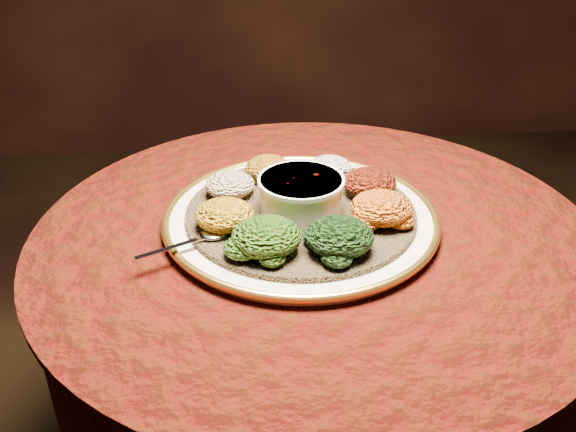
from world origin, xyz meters
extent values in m
cylinder|color=black|center=(0.00, 0.00, 0.34)|extent=(0.12, 0.12, 0.68)
cylinder|color=black|center=(0.00, 0.00, 0.70)|extent=(0.80, 0.80, 0.04)
cylinder|color=#380804|center=(0.00, 0.00, 0.56)|extent=(0.93, 0.93, 0.34)
cylinder|color=#380804|center=(0.00, 0.00, 0.73)|extent=(0.96, 0.96, 0.01)
cylinder|color=white|center=(-0.02, 0.02, 0.74)|extent=(0.45, 0.45, 0.02)
torus|color=gold|center=(-0.02, 0.02, 0.75)|extent=(0.47, 0.47, 0.01)
cylinder|color=brown|center=(-0.02, 0.02, 0.76)|extent=(0.50, 0.50, 0.01)
cylinder|color=white|center=(-0.02, 0.02, 0.79)|extent=(0.14, 0.14, 0.06)
cylinder|color=white|center=(-0.02, 0.02, 0.82)|extent=(0.14, 0.14, 0.01)
cylinder|color=#601704|center=(-0.02, 0.02, 0.81)|extent=(0.11, 0.11, 0.01)
ellipsoid|color=silver|center=(-0.17, -0.05, 0.77)|extent=(0.04, 0.03, 0.01)
cube|color=silver|center=(-0.24, -0.08, 0.77)|extent=(0.11, 0.06, 0.00)
ellipsoid|color=silver|center=(0.05, 0.14, 0.78)|extent=(0.08, 0.08, 0.04)
ellipsoid|color=black|center=(0.10, 0.06, 0.78)|extent=(0.09, 0.09, 0.05)
ellipsoid|color=#AE5E0E|center=(0.10, -0.03, 0.79)|extent=(0.10, 0.10, 0.05)
ellipsoid|color=black|center=(0.02, -0.11, 0.79)|extent=(0.11, 0.10, 0.05)
ellipsoid|color=#972309|center=(-0.09, -0.10, 0.79)|extent=(0.11, 0.10, 0.05)
ellipsoid|color=#B98510|center=(-0.15, -0.02, 0.78)|extent=(0.10, 0.09, 0.05)
ellipsoid|color=maroon|center=(-0.14, 0.09, 0.78)|extent=(0.09, 0.08, 0.04)
ellipsoid|color=#A06C13|center=(-0.07, 0.15, 0.78)|extent=(0.09, 0.08, 0.04)
camera|label=1|loc=(-0.15, -0.91, 1.30)|focal=40.00mm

